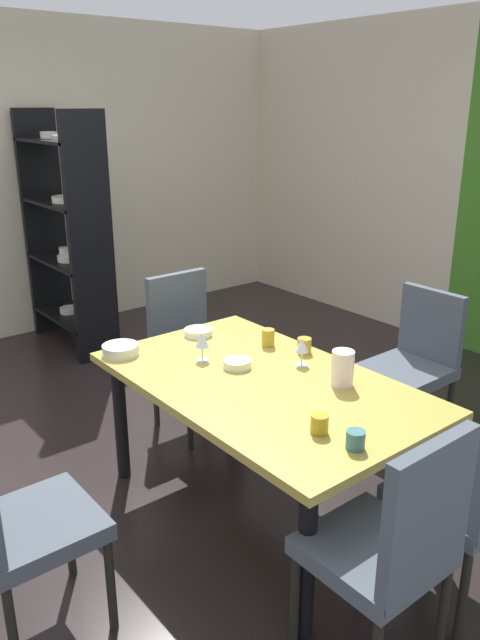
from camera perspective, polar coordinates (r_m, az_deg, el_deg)
ground_plane at (r=3.80m, az=-7.07°, el=-12.21°), size 5.26×5.96×0.02m
back_panel_interior at (r=6.20m, az=9.43°, el=13.17°), size 2.59×0.10×2.66m
dining_table at (r=2.99m, az=1.96°, el=-6.93°), size 1.62×0.97×0.73m
chair_head_far at (r=3.86m, az=15.78°, el=-3.33°), size 0.44×0.45×0.93m
chair_right_near at (r=2.31m, az=13.84°, el=-19.15°), size 0.44×0.44×0.99m
chair_head_near at (r=2.52m, az=-20.00°, el=-16.55°), size 0.44×0.44×0.95m
chair_right_far at (r=2.67m, az=20.79°, el=-14.15°), size 0.44×0.44×0.99m
chair_left_far at (r=3.89m, az=-4.69°, el=-2.21°), size 0.45×0.44×0.97m
display_shelf at (r=5.31m, az=-15.61°, el=7.78°), size 0.94×0.36×1.92m
wine_glass_north at (r=3.13m, az=-3.48°, el=-1.90°), size 0.07×0.07×0.15m
wine_glass_near_shelf at (r=3.09m, az=5.68°, el=-2.40°), size 0.07×0.07×0.14m
serving_bowl_near_window at (r=3.50m, az=-3.83°, el=-1.11°), size 0.16×0.16×0.04m
serving_bowl_west at (r=3.08m, az=-0.27°, el=-4.01°), size 0.14×0.14×0.04m
serving_bowl_south at (r=3.29m, az=-10.86°, el=-2.68°), size 0.19×0.19×0.05m
cup_right at (r=3.34m, az=2.58°, el=-1.62°), size 0.07×0.07×0.09m
cup_east at (r=2.43m, az=10.52°, el=-10.72°), size 0.07×0.07×0.07m
cup_rear at (r=3.26m, az=5.90°, el=-2.34°), size 0.07×0.07×0.08m
cup_center at (r=2.51m, az=7.28°, el=-9.42°), size 0.07×0.07×0.08m
pitcher_corner at (r=2.90m, az=9.38°, el=-4.35°), size 0.12×0.10×0.17m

